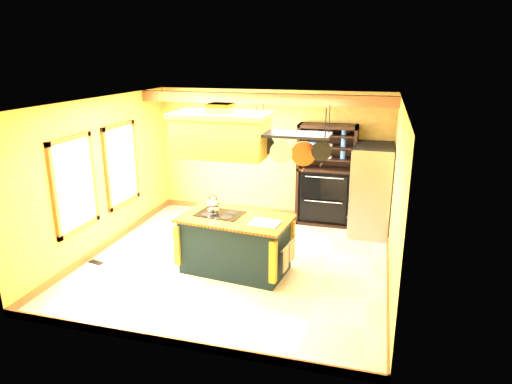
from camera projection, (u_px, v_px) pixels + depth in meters
The scene contains 15 objects.
floor at pixel (237, 261), 7.82m from camera, with size 5.00×5.00×0.00m, color beige.
ceiling at pixel (235, 101), 7.04m from camera, with size 5.00×5.00×0.00m, color white.
wall_back at pixel (272, 154), 9.73m from camera, with size 5.00×0.02×2.70m, color gold.
wall_front at pixel (169, 245), 5.12m from camera, with size 5.00×0.02×2.70m, color gold.
wall_left at pixel (102, 175), 8.06m from camera, with size 0.02×5.00×2.70m, color gold.
wall_right at pixel (396, 198), 6.80m from camera, with size 0.02×5.00×2.70m, color gold.
ceiling_beam at pixel (263, 99), 8.64m from camera, with size 5.00×0.15×0.20m, color brown.
window_near at pixel (75, 184), 7.30m from camera, with size 0.06×1.06×1.56m.
window_far at pixel (122, 165), 8.59m from camera, with size 0.06×1.06×1.56m.
kitchen_island at pixel (235, 244), 7.36m from camera, with size 1.86×1.17×1.11m.
range_hood at pixel (221, 133), 6.89m from camera, with size 1.47×0.83×0.80m.
pot_rack at pixel (293, 141), 6.63m from camera, with size 1.16×0.55×0.90m.
refrigerator at pixel (370, 192), 8.79m from camera, with size 0.76×0.89×1.74m.
hutch at pixel (326, 185), 9.38m from camera, with size 1.17×0.54×2.07m.
floor_register at pixel (96, 262), 7.75m from camera, with size 0.28×0.12×0.01m, color black.
Camera 1 is at (2.20, -6.80, 3.41)m, focal length 32.00 mm.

